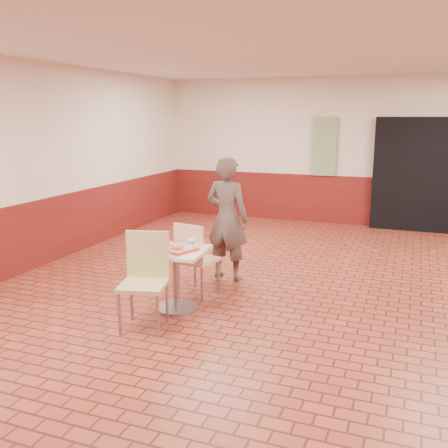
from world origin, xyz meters
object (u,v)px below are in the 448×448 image
(long_john_donut, at_px, (177,248))
(paper_cup, at_px, (192,242))
(main_table, at_px, (176,269))
(chair_main_back, at_px, (194,255))
(chair_main_front, at_px, (145,275))
(ring_donut, at_px, (169,244))
(serving_tray, at_px, (176,249))
(customer, at_px, (227,219))

(long_john_donut, xyz_separation_m, paper_cup, (0.10, 0.19, 0.02))
(main_table, distance_m, chair_main_back, 0.50)
(chair_main_front, xyz_separation_m, chair_main_back, (0.11, 1.02, -0.05))
(chair_main_back, bearing_deg, ring_donut, 85.31)
(serving_tray, bearing_deg, main_table, 0.00)
(chair_main_front, height_order, serving_tray, chair_main_front)
(main_table, relative_size, long_john_donut, 4.53)
(ring_donut, xyz_separation_m, long_john_donut, (0.17, -0.14, 0.01))
(chair_main_back, distance_m, paper_cup, 0.49)
(chair_main_back, relative_size, customer, 0.55)
(chair_main_front, relative_size, customer, 0.60)
(chair_main_back, distance_m, ring_donut, 0.51)
(customer, distance_m, paper_cup, 1.16)
(ring_donut, bearing_deg, main_table, -27.66)
(main_table, distance_m, long_john_donut, 0.30)
(customer, distance_m, ring_donut, 1.24)
(long_john_donut, bearing_deg, chair_main_back, 94.62)
(paper_cup, bearing_deg, ring_donut, -169.34)
(chair_main_back, distance_m, customer, 0.86)
(chair_main_front, bearing_deg, main_table, 65.51)
(ring_donut, bearing_deg, customer, 77.51)
(main_table, height_order, long_john_donut, long_john_donut)
(main_table, height_order, serving_tray, serving_tray)
(main_table, bearing_deg, serving_tray, 0.00)
(chair_main_back, height_order, ring_donut, chair_main_back)
(paper_cup, bearing_deg, customer, 90.02)
(customer, bearing_deg, paper_cup, 97.18)
(long_john_donut, relative_size, paper_cup, 1.81)
(serving_tray, bearing_deg, ring_donut, 152.34)
(main_table, bearing_deg, long_john_donut, -54.60)
(serving_tray, distance_m, long_john_donut, 0.10)
(main_table, relative_size, ring_donut, 7.11)
(main_table, xyz_separation_m, chair_main_back, (0.01, 0.49, 0.04))
(customer, relative_size, long_john_donut, 10.68)
(chair_main_front, bearing_deg, customer, 68.34)
(main_table, xyz_separation_m, paper_cup, (0.15, 0.11, 0.31))
(main_table, height_order, paper_cup, paper_cup)
(customer, bearing_deg, serving_tray, 90.50)
(customer, xyz_separation_m, serving_tray, (-0.15, -1.27, -0.12))
(chair_main_front, relative_size, long_john_donut, 6.41)
(chair_main_back, height_order, paper_cup, chair_main_back)
(main_table, xyz_separation_m, ring_donut, (-0.12, 0.06, 0.28))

